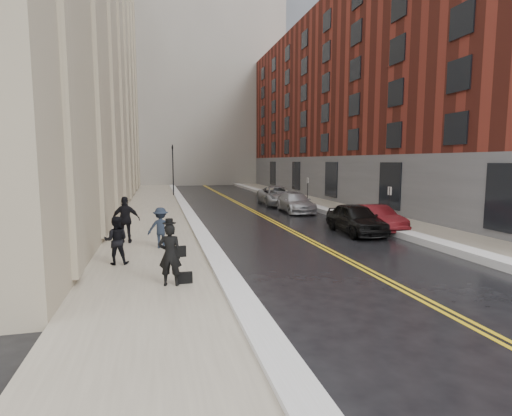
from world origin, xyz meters
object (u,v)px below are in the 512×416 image
car_silver_far (277,196)px  car_silver_near (295,203)px  pedestrian_c (126,220)px  pedestrian_b (161,228)px  car_black (356,219)px  car_maroon (376,218)px  pedestrian_main (170,255)px  pedestrian_a (116,240)px

car_silver_far → car_silver_near: bearing=-88.1°
car_silver_far → pedestrian_c: size_ratio=2.77×
car_silver_near → pedestrian_b: pedestrian_b is taller
pedestrian_c → car_silver_far: bearing=-126.8°
car_black → car_maroon: car_black is taller
pedestrian_main → pedestrian_c: size_ratio=0.89×
car_silver_near → pedestrian_c: pedestrian_c is taller
car_black → pedestrian_b: (-9.42, -1.71, 0.21)m
car_silver_far → pedestrian_a: (-10.86, -17.24, 0.20)m
car_black → pedestrian_c: bearing=-175.4°
car_maroon → pedestrian_c: pedestrian_c is taller
pedestrian_a → car_black: bearing=-156.9°
pedestrian_b → car_silver_near: bearing=-126.1°
car_silver_far → pedestrian_b: size_ratio=3.37×
car_maroon → pedestrian_main: pedestrian_main is taller
car_silver_far → pedestrian_c: pedestrian_c is taller
car_silver_far → pedestrian_a: 20.38m
pedestrian_main → car_silver_near: bearing=-109.0°
car_black → car_silver_far: car_silver_far is taller
pedestrian_main → car_maroon: bearing=-133.8°
car_silver_far → pedestrian_main: pedestrian_main is taller
car_black → pedestrian_c: (-10.84, -0.39, 0.39)m
car_silver_far → pedestrian_main: (-9.19, -20.04, 0.27)m
pedestrian_main → pedestrian_c: bearing=-64.2°
car_silver_near → car_black: bearing=-87.5°
pedestrian_main → pedestrian_a: pedestrian_main is taller
pedestrian_c → pedestrian_main: bearing=105.7°
car_maroon → car_silver_far: size_ratio=0.73×
car_black → car_silver_near: 8.66m
pedestrian_b → car_maroon: bearing=-162.1°
pedestrian_b → car_black: bearing=-163.8°
car_black → car_silver_far: (-0.04, 13.28, 0.01)m
car_black → pedestrian_b: size_ratio=2.71×
pedestrian_main → pedestrian_a: bearing=-47.5°
car_maroon → car_silver_near: 8.19m
car_maroon → pedestrian_b: bearing=-170.2°
pedestrian_a → pedestrian_c: pedestrian_c is taller
car_maroon → pedestrian_c: size_ratio=2.03×
car_silver_near → pedestrian_main: size_ratio=2.68×
pedestrian_b → pedestrian_c: pedestrian_c is taller
car_silver_far → pedestrian_b: 17.69m
pedestrian_a → car_silver_near: bearing=-127.4°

